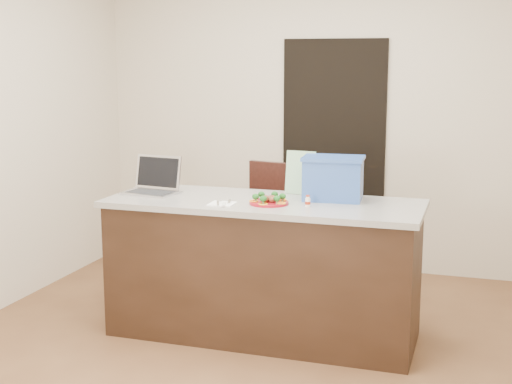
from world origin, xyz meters
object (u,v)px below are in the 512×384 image
(yogurt_bottle, at_px, (308,202))
(chair, at_px, (273,224))
(blue_box, at_px, (333,178))
(plate, at_px, (269,203))
(laptop, at_px, (154,183))
(napkin, at_px, (222,204))
(island, at_px, (263,268))

(yogurt_bottle, distance_m, chair, 0.99)
(yogurt_bottle, bearing_deg, blue_box, 68.60)
(blue_box, bearing_deg, plate, -147.87)
(laptop, bearing_deg, chair, 52.98)
(napkin, distance_m, chair, 0.96)
(laptop, bearing_deg, napkin, -14.48)
(plate, bearing_deg, island, 124.07)
(napkin, bearing_deg, island, 42.37)
(napkin, distance_m, laptop, 0.64)
(plate, bearing_deg, yogurt_bottle, 0.58)
(island, distance_m, laptop, 0.96)
(plate, distance_m, laptop, 0.88)
(island, bearing_deg, blue_box, 21.67)
(island, xyz_separation_m, yogurt_bottle, (0.32, -0.10, 0.49))
(plate, bearing_deg, chair, 104.89)
(plate, bearing_deg, laptop, 170.76)
(laptop, distance_m, chair, 1.01)
(island, relative_size, napkin, 13.24)
(napkin, relative_size, blue_box, 0.38)
(plate, height_order, yogurt_bottle, yogurt_bottle)
(island, bearing_deg, yogurt_bottle, -16.94)
(napkin, relative_size, yogurt_bottle, 2.16)
(laptop, relative_size, blue_box, 0.92)
(blue_box, bearing_deg, napkin, -155.13)
(plate, xyz_separation_m, blue_box, (0.36, 0.27, 0.13))
(island, height_order, blue_box, blue_box)
(island, relative_size, laptop, 5.38)
(yogurt_bottle, bearing_deg, napkin, -169.47)
(yogurt_bottle, bearing_deg, chair, 120.13)
(yogurt_bottle, relative_size, chair, 0.07)
(napkin, bearing_deg, blue_box, 29.73)
(chair, bearing_deg, plate, -63.65)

